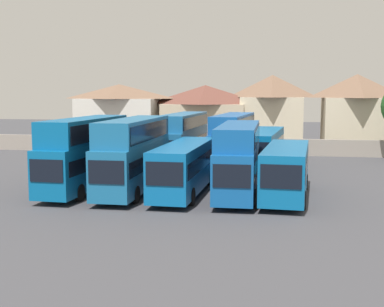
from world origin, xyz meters
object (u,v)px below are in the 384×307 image
Objects in this scene: bus_3 at (185,165)px; bus_1 at (85,150)px; bus_4 at (239,155)px; house_terrace_centre at (205,115)px; bus_7 at (183,137)px; house_terrace_left at (120,114)px; house_terrace_far_right at (356,111)px; bus_2 at (134,151)px; bus_6 at (165,144)px; bus_8 at (233,137)px; house_terrace_right at (272,110)px; bus_5 at (286,169)px; bus_9 at (264,147)px.

bus_1 is at bearing -89.57° from bus_3.
house_terrace_centre is (-6.93, 30.92, 1.27)m from bus_4.
bus_7 reaches higher than bus_3.
house_terrace_far_right reaches higher than house_terrace_left.
bus_2 is at bearing 92.19° from bus_1.
bus_7 is at bearing -136.00° from house_terrace_far_right.
bus_3 is at bearing 20.84° from bus_6.
house_terrace_right is at bearing 174.55° from bus_8.
bus_4 is 1.08× the size of house_terrace_left.
bus_3 is 14.03m from bus_6.
bus_3 is (3.54, -0.07, -0.89)m from bus_2.
house_terrace_centre is at bearing -176.03° from bus_7.
bus_5 is at bearing 42.08° from bus_6.
bus_2 is 1.08× the size of house_terrace_left.
house_terrace_left is (-7.30, 30.29, 1.14)m from bus_1.
house_terrace_left is 19.43m from house_terrace_right.
house_terrace_right reaches higher than house_terrace_left.
bus_3 is 33.80m from house_terrace_far_right.
bus_2 is 15.48m from bus_9.
bus_5 is 31.58m from house_terrace_far_right.
house_terrace_centre is (-5.26, 17.83, 1.22)m from bus_8.
bus_8 is 23.51m from house_terrace_left.
bus_3 is at bearing -98.83° from house_terrace_right.
bus_1 reaches higher than bus_9.
bus_3 is 1.08× the size of house_terrace_left.
house_terrace_left reaches higher than bus_9.
house_terrace_far_right is at bearing 158.01° from bus_4.
bus_6 is 1.06× the size of house_terrace_centre.
bus_6 reaches higher than bus_9.
bus_5 is 32.45m from house_terrace_right.
bus_7 is 20.74m from house_terrace_left.
house_terrace_centre is 1.20× the size of house_terrace_right.
bus_1 is 1.07× the size of house_terrace_left.
bus_6 is at bearing -91.03° from bus_7.
bus_8 is 1.31× the size of house_terrace_far_right.
bus_7 is (-6.27, 12.91, 0.08)m from bus_4.
bus_1 is 13.81m from bus_5.
bus_1 is 0.99× the size of bus_3.
bus_7 is at bearing -155.36° from bus_4.
bus_6 is 0.95× the size of bus_7.
bus_1 reaches higher than bus_3.
bus_3 is 3.67m from bus_4.
house_terrace_centre is (0.20, 31.17, 1.10)m from bus_2.
house_terrace_centre reaches higher than bus_9.
house_terrace_left is at bearing -164.62° from bus_1.
bus_2 is at bearing -121.47° from house_terrace_far_right.
house_terrace_centre is at bearing 179.21° from bus_6.
bus_8 is at bearing -157.12° from bus_5.
house_terrace_right reaches higher than bus_1.
bus_4 is 15.27m from bus_6.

